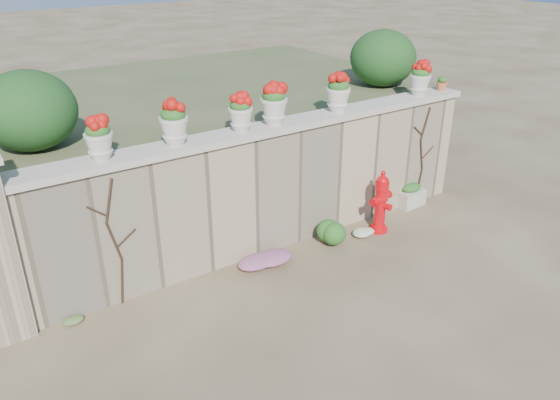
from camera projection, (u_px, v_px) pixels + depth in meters
ground at (341, 295)px, 7.92m from camera, size 80.00×80.00×0.00m
stone_wall at (273, 190)px, 8.84m from camera, size 8.00×0.40×2.00m
wall_cap at (272, 128)px, 8.39m from camera, size 8.10×0.52×0.10m
raised_fill at (188, 136)px, 11.24m from camera, size 9.00×6.00×2.00m
back_shrub_left at (28, 111)px, 7.46m from camera, size 1.30×1.30×1.10m
back_shrub_right at (383, 58)px, 10.78m from camera, size 1.30×1.30×1.10m
vine_left at (115, 242)px, 7.34m from camera, size 0.60×0.04×1.91m
vine_right at (422, 155)px, 10.30m from camera, size 0.60×0.04×1.91m
fire_hydrant at (381, 201)px, 9.43m from camera, size 0.50×0.35×1.14m
planter_box at (411, 195)px, 10.50m from camera, size 0.56×0.35×0.46m
green_shrub at (336, 229)px, 9.15m from camera, size 0.58×0.52×0.55m
magenta_clump at (265, 261)px, 8.54m from camera, size 0.88×0.59×0.24m
white_flowers at (365, 230)px, 9.51m from camera, size 0.47×0.38×0.17m
urn_pot_0 at (99, 139)px, 6.92m from camera, size 0.36×0.36×0.57m
urn_pot_1 at (174, 123)px, 7.43m from camera, size 0.40×0.40×0.62m
urn_pot_2 at (241, 113)px, 7.97m from camera, size 0.36×0.36×0.57m
urn_pot_3 at (274, 104)px, 8.24m from camera, size 0.41×0.41×0.65m
urn_pot_4 at (338, 93)px, 8.88m from camera, size 0.40×0.40×0.63m
urn_pot_5 at (420, 79)px, 9.84m from camera, size 0.38×0.38×0.60m
terracotta_pot at (442, 84)px, 10.22m from camera, size 0.21×0.21×0.25m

